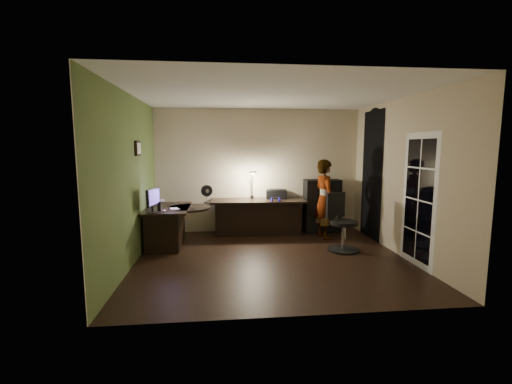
{
  "coord_description": "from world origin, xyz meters",
  "views": [
    {
      "loc": [
        -0.84,
        -5.53,
        1.87
      ],
      "look_at": [
        -0.15,
        1.05,
        1.0
      ],
      "focal_mm": 24.0,
      "sensor_mm": 36.0,
      "label": 1
    }
  ],
  "objects": [
    {
      "name": "person",
      "position": [
        1.28,
        1.22,
        0.81
      ],
      "size": [
        0.48,
        0.64,
        1.62
      ],
      "primitive_type": "imported",
      "rotation": [
        0.0,
        0.0,
        1.75
      ],
      "color": "#D8A88C",
      "rests_on": "floor"
    },
    {
      "name": "ceiling",
      "position": [
        0.0,
        0.0,
        2.71
      ],
      "size": [
        4.5,
        4.0,
        0.01
      ],
      "primitive_type": "cube",
      "color": "silver",
      "rests_on": "floor"
    },
    {
      "name": "printer",
      "position": [
        0.38,
        1.81,
        0.86
      ],
      "size": [
        0.49,
        0.41,
        0.2
      ],
      "primitive_type": "cube",
      "rotation": [
        0.0,
        0.0,
        -0.13
      ],
      "color": "black",
      "rests_on": "desk_right"
    },
    {
      "name": "desk_right",
      "position": [
        -0.04,
        1.63,
        0.38
      ],
      "size": [
        2.04,
        0.78,
        0.76
      ],
      "primitive_type": "cube",
      "rotation": [
        0.0,
        0.0,
        -0.04
      ],
      "color": "black",
      "rests_on": "floor"
    },
    {
      "name": "cabinet",
      "position": [
        1.39,
        1.75,
        0.58
      ],
      "size": [
        0.78,
        0.39,
        1.16
      ],
      "primitive_type": "cube",
      "rotation": [
        0.0,
        0.0,
        -0.01
      ],
      "color": "black",
      "rests_on": "floor"
    },
    {
      "name": "arched_doorway",
      "position": [
        2.24,
        1.15,
        1.3
      ],
      "size": [
        0.01,
        0.9,
        2.6
      ],
      "primitive_type": "cube",
      "color": "black",
      "rests_on": "floor"
    },
    {
      "name": "phone",
      "position": [
        -1.35,
        0.72,
        0.75
      ],
      "size": [
        0.08,
        0.15,
        0.01
      ],
      "primitive_type": "cube",
      "rotation": [
        0.0,
        0.0,
        0.03
      ],
      "color": "black",
      "rests_on": "desk_left"
    },
    {
      "name": "wall_front",
      "position": [
        0.0,
        -2.0,
        1.35
      ],
      "size": [
        4.5,
        0.01,
        2.7
      ],
      "primitive_type": "cube",
      "color": "#C1B08E",
      "rests_on": "floor"
    },
    {
      "name": "headphones",
      "position": [
        0.29,
        1.38,
        0.81
      ],
      "size": [
        0.21,
        0.12,
        0.1
      ],
      "primitive_type": "cube",
      "rotation": [
        0.0,
        0.0,
        0.18
      ],
      "color": "#0C099E",
      "rests_on": "desk_right"
    },
    {
      "name": "laptop",
      "position": [
        -2.07,
        1.13,
        0.95
      ],
      "size": [
        0.38,
        0.37,
        0.22
      ],
      "primitive_type": "cube",
      "rotation": [
        0.0,
        0.0,
        0.27
      ],
      "color": "silver",
      "rests_on": "laptop_stand"
    },
    {
      "name": "desk_lamp",
      "position": [
        -0.15,
        1.83,
        1.08
      ],
      "size": [
        0.2,
        0.31,
        0.64
      ],
      "primitive_type": "cube",
      "rotation": [
        0.0,
        0.0,
        0.16
      ],
      "color": "black",
      "rests_on": "desk_right"
    },
    {
      "name": "desk_left",
      "position": [
        -1.83,
        0.94,
        0.37
      ],
      "size": [
        0.81,
        1.3,
        0.75
      ],
      "primitive_type": "cube",
      "rotation": [
        0.0,
        0.0,
        -0.01
      ],
      "color": "black",
      "rests_on": "floor"
    },
    {
      "name": "pen",
      "position": [
        -1.35,
        0.74,
        0.75
      ],
      "size": [
        0.09,
        0.12,
        0.01
      ],
      "primitive_type": "cube",
      "rotation": [
        0.0,
        0.0,
        0.66
      ],
      "color": "black",
      "rests_on": "desk_left"
    },
    {
      "name": "green_wall_overlay",
      "position": [
        -2.24,
        0.0,
        1.35
      ],
      "size": [
        0.0,
        4.0,
        2.7
      ],
      "primitive_type": "cube",
      "color": "#4B622D",
      "rests_on": "floor"
    },
    {
      "name": "speaker",
      "position": [
        -1.93,
        0.6,
        0.83
      ],
      "size": [
        0.07,
        0.07,
        0.17
      ],
      "primitive_type": "cylinder",
      "rotation": [
        0.0,
        0.0,
        -0.05
      ],
      "color": "black",
      "rests_on": "desk_left"
    },
    {
      "name": "wall_left",
      "position": [
        -2.25,
        0.0,
        1.35
      ],
      "size": [
        0.01,
        4.0,
        2.7
      ],
      "primitive_type": "cube",
      "color": "#C1B08E",
      "rests_on": "floor"
    },
    {
      "name": "framed_picture",
      "position": [
        -2.22,
        0.45,
        1.85
      ],
      "size": [
        0.04,
        0.3,
        0.25
      ],
      "primitive_type": "cube",
      "color": "black",
      "rests_on": "wall_left"
    },
    {
      "name": "monitor",
      "position": [
        -2.01,
        0.42,
        0.9
      ],
      "size": [
        0.19,
        0.47,
        0.31
      ],
      "primitive_type": "cube",
      "rotation": [
        0.0,
        0.0,
        -0.22
      ],
      "color": "black",
      "rests_on": "desk_left"
    },
    {
      "name": "french_door",
      "position": [
        2.24,
        -0.55,
        1.05
      ],
      "size": [
        0.02,
        0.92,
        2.1
      ],
      "primitive_type": "cube",
      "color": "white",
      "rests_on": "floor"
    },
    {
      "name": "office_chair",
      "position": [
        1.38,
        0.32,
        0.52
      ],
      "size": [
        0.76,
        0.76,
        1.04
      ],
      "primitive_type": "cube",
      "rotation": [
        0.0,
        0.0,
        0.41
      ],
      "color": "black",
      "rests_on": "floor"
    },
    {
      "name": "floor",
      "position": [
        0.0,
        0.0,
        -0.01
      ],
      "size": [
        4.5,
        4.0,
        0.01
      ],
      "primitive_type": "cube",
      "color": "black",
      "rests_on": "ground"
    },
    {
      "name": "mouse",
      "position": [
        -1.83,
        0.5,
        0.76
      ],
      "size": [
        0.08,
        0.1,
        0.03
      ],
      "primitive_type": "ellipsoid",
      "rotation": [
        0.0,
        0.0,
        -0.19
      ],
      "color": "silver",
      "rests_on": "desk_left"
    },
    {
      "name": "laptop_stand",
      "position": [
        -2.11,
        1.13,
        0.79
      ],
      "size": [
        0.28,
        0.25,
        0.1
      ],
      "primitive_type": "cube",
      "rotation": [
        0.0,
        0.0,
        -0.27
      ],
      "color": "silver",
      "rests_on": "desk_left"
    },
    {
      "name": "wall_back",
      "position": [
        0.0,
        2.0,
        1.35
      ],
      "size": [
        4.5,
        0.01,
        2.7
      ],
      "primitive_type": "cube",
      "color": "#C1B08E",
      "rests_on": "floor"
    },
    {
      "name": "notepad",
      "position": [
        -1.69,
        0.76,
        0.75
      ],
      "size": [
        0.22,
        0.25,
        0.01
      ],
      "primitive_type": "cube",
      "rotation": [
        0.0,
        0.0,
        0.42
      ],
      "color": "silver",
      "rests_on": "desk_left"
    },
    {
      "name": "desk_fan",
      "position": [
        -1.12,
        1.35,
        0.94
      ],
      "size": [
        0.26,
        0.21,
        0.36
      ],
      "primitive_type": "cube",
      "rotation": [
        0.0,
        0.0,
        0.42
      ],
      "color": "black",
      "rests_on": "desk_right"
    },
    {
      "name": "wall_right",
      "position": [
        2.25,
        0.0,
        1.35
      ],
      "size": [
        0.01,
        4.0,
        2.7
      ],
      "primitive_type": "cube",
      "color": "#C1B08E",
      "rests_on": "floor"
    }
  ]
}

